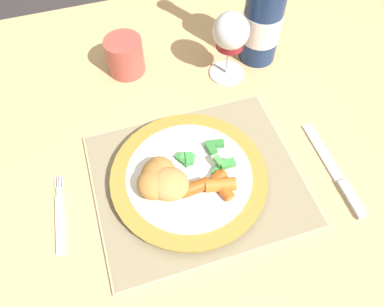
% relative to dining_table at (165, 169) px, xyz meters
% --- Properties ---
extents(ground_plane, '(6.00, 6.00, 0.00)m').
position_rel_dining_table_xyz_m(ground_plane, '(0.00, 0.00, -0.65)').
color(ground_plane, '#383333').
extents(dining_table, '(1.33, 0.92, 0.74)m').
position_rel_dining_table_xyz_m(dining_table, '(0.00, 0.00, 0.00)').
color(dining_table, tan).
rests_on(dining_table, ground).
extents(placemat, '(0.35, 0.29, 0.01)m').
position_rel_dining_table_xyz_m(placemat, '(0.04, -0.09, 0.09)').
color(placemat, '#CCB789').
rests_on(placemat, dining_table).
extents(dinner_plate, '(0.26, 0.26, 0.02)m').
position_rel_dining_table_xyz_m(dinner_plate, '(0.02, -0.09, 0.10)').
color(dinner_plate, white).
rests_on(dinner_plate, placemat).
extents(breaded_croquettes, '(0.09, 0.11, 0.04)m').
position_rel_dining_table_xyz_m(breaded_croquettes, '(-0.02, -0.09, 0.13)').
color(breaded_croquettes, tan).
rests_on(breaded_croquettes, dinner_plate).
extents(green_beans_pile, '(0.09, 0.07, 0.02)m').
position_rel_dining_table_xyz_m(green_beans_pile, '(0.06, -0.07, 0.12)').
color(green_beans_pile, green).
rests_on(green_beans_pile, dinner_plate).
extents(glazed_carrots, '(0.09, 0.06, 0.02)m').
position_rel_dining_table_xyz_m(glazed_carrots, '(0.05, -0.13, 0.12)').
color(glazed_carrots, orange).
rests_on(glazed_carrots, dinner_plate).
extents(fork, '(0.03, 0.14, 0.01)m').
position_rel_dining_table_xyz_m(fork, '(-0.19, -0.09, 0.09)').
color(fork, silver).
rests_on(fork, dining_table).
extents(table_knife, '(0.02, 0.20, 0.01)m').
position_rel_dining_table_xyz_m(table_knife, '(0.27, -0.16, 0.09)').
color(table_knife, silver).
rests_on(table_knife, dining_table).
extents(wine_glass, '(0.07, 0.07, 0.14)m').
position_rel_dining_table_xyz_m(wine_glass, '(0.18, 0.13, 0.19)').
color(wine_glass, silver).
rests_on(wine_glass, dining_table).
extents(bottle, '(0.08, 0.08, 0.29)m').
position_rel_dining_table_xyz_m(bottle, '(0.26, 0.17, 0.19)').
color(bottle, navy).
rests_on(bottle, dining_table).
extents(drinking_cup, '(0.08, 0.08, 0.08)m').
position_rel_dining_table_xyz_m(drinking_cup, '(-0.02, 0.21, 0.13)').
color(drinking_cup, '#B24C42').
rests_on(drinking_cup, dining_table).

